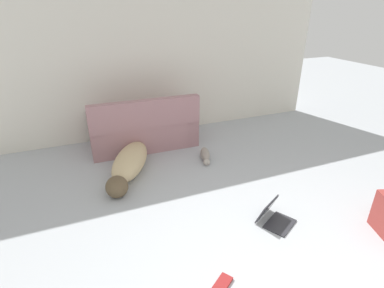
# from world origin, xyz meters

# --- Properties ---
(wall_back) EXTENTS (6.65, 0.06, 2.61)m
(wall_back) POSITION_xyz_m (0.00, 4.21, 1.31)
(wall_back) COLOR silver
(wall_back) RESTS_ON ground_plane
(couch) EXTENTS (1.81, 0.89, 0.92)m
(couch) POSITION_xyz_m (-0.46, 3.65, 0.30)
(couch) COLOR #A3757A
(couch) RESTS_ON ground_plane
(dog) EXTENTS (0.95, 1.57, 0.35)m
(dog) POSITION_xyz_m (-0.90, 2.76, 0.17)
(dog) COLOR tan
(dog) RESTS_ON ground_plane
(cat) EXTENTS (0.27, 0.58, 0.16)m
(cat) POSITION_xyz_m (0.33, 2.76, 0.07)
(cat) COLOR gray
(cat) RESTS_ON ground_plane
(laptop_open) EXTENTS (0.49, 0.49, 0.26)m
(laptop_open) POSITION_xyz_m (0.42, 1.07, 0.08)
(laptop_open) COLOR #2D2D33
(laptop_open) RESTS_ON ground_plane
(book_red) EXTENTS (0.24, 0.21, 0.02)m
(book_red) POSITION_xyz_m (-0.51, 0.50, 0.01)
(book_red) COLOR maroon
(book_red) RESTS_ON ground_plane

